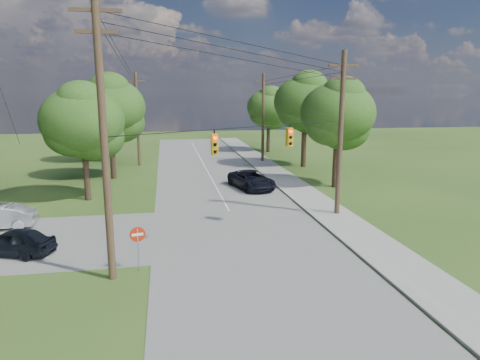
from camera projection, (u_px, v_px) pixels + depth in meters
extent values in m
plane|color=#32511B|center=(218.00, 275.00, 19.10)|extent=(140.00, 140.00, 0.00)
cube|color=gray|center=(242.00, 235.00, 24.25)|extent=(10.00, 100.00, 0.03)
cube|color=#ABA8A0|center=(353.00, 228.00, 25.38)|extent=(2.60, 100.00, 0.12)
cylinder|color=brown|center=(104.00, 142.00, 17.48)|extent=(0.32, 0.32, 12.00)
cube|color=brown|center=(95.00, 10.00, 16.44)|extent=(2.00, 0.12, 0.14)
cube|color=brown|center=(97.00, 32.00, 16.60)|extent=(1.70, 0.12, 0.14)
cylinder|color=brown|center=(340.00, 136.00, 27.25)|extent=(0.32, 0.32, 10.50)
cube|color=brown|center=(344.00, 65.00, 26.36)|extent=(2.00, 0.12, 0.14)
cube|color=brown|center=(343.00, 79.00, 26.52)|extent=(1.70, 0.12, 0.14)
cylinder|color=brown|center=(263.00, 118.00, 48.51)|extent=(0.32, 0.32, 10.00)
cube|color=brown|center=(263.00, 81.00, 47.67)|extent=(2.00, 0.12, 0.14)
cylinder|color=brown|center=(138.00, 120.00, 46.16)|extent=(0.32, 0.32, 10.00)
cube|color=brown|center=(136.00, 81.00, 45.32)|extent=(2.00, 0.12, 0.14)
cylinder|color=black|center=(248.00, 44.00, 21.40)|extent=(13.52, 7.63, 1.53)
cylinder|color=black|center=(248.00, 52.00, 21.48)|extent=(13.52, 7.63, 1.53)
cylinder|color=black|center=(248.00, 61.00, 21.56)|extent=(13.52, 7.63, 1.53)
cylinder|color=black|center=(292.00, 76.00, 37.01)|extent=(0.03, 22.00, 0.53)
cylinder|color=black|center=(125.00, 62.00, 30.88)|extent=(0.43, 29.60, 2.03)
cylinder|color=black|center=(292.00, 80.00, 37.10)|extent=(0.03, 22.00, 0.53)
cylinder|color=black|center=(125.00, 68.00, 30.96)|extent=(0.43, 29.60, 2.03)
cylinder|color=black|center=(248.00, 127.00, 22.25)|extent=(13.52, 7.63, 0.04)
cube|color=#E0AD0D|center=(215.00, 145.00, 20.93)|extent=(0.32, 0.22, 1.05)
sphere|color=#FF0C05|center=(215.00, 138.00, 20.73)|extent=(0.17, 0.17, 0.17)
cube|color=#E0AD0D|center=(214.00, 144.00, 21.16)|extent=(0.32, 0.22, 1.05)
sphere|color=#FF0C05|center=(214.00, 137.00, 21.23)|extent=(0.17, 0.17, 0.17)
cube|color=#E0AD0D|center=(290.00, 137.00, 24.20)|extent=(0.32, 0.22, 1.05)
sphere|color=#FF0C05|center=(291.00, 131.00, 23.99)|extent=(0.17, 0.17, 0.17)
cube|color=#E0AD0D|center=(289.00, 137.00, 24.43)|extent=(0.32, 0.22, 1.05)
sphere|color=#FF0C05|center=(288.00, 130.00, 24.49)|extent=(0.17, 0.17, 0.17)
cylinder|color=#422C21|center=(87.00, 179.00, 31.89)|extent=(0.45, 0.45, 3.15)
ellipsoid|color=#295118|center=(82.00, 121.00, 30.99)|extent=(6.00, 6.00, 4.92)
cylinder|color=#422C21|center=(113.00, 160.00, 39.73)|extent=(0.50, 0.50, 3.50)
ellipsoid|color=#295118|center=(110.00, 107.00, 38.74)|extent=(6.40, 6.40, 5.25)
cylinder|color=#422C21|center=(105.00, 148.00, 49.05)|extent=(0.48, 0.47, 3.32)
ellipsoid|color=#295118|center=(102.00, 107.00, 48.11)|extent=(6.00, 6.00, 4.92)
cylinder|color=#422C21|center=(335.00, 168.00, 36.22)|extent=(0.48, 0.48, 3.32)
ellipsoid|color=#295118|center=(338.00, 113.00, 35.27)|extent=(6.20, 6.20, 5.08)
cylinder|color=#422C21|center=(304.00, 150.00, 45.91)|extent=(0.52, 0.52, 3.67)
ellipsoid|color=#295118|center=(305.00, 102.00, 44.87)|extent=(6.60, 6.60, 5.41)
cylinder|color=#422C21|center=(268.00, 140.00, 57.36)|extent=(0.45, 0.45, 3.15)
ellipsoid|color=#295118|center=(269.00, 107.00, 56.47)|extent=(5.80, 5.80, 4.76)
imported|color=black|center=(14.00, 242.00, 21.22)|extent=(4.29, 2.86, 1.36)
imported|color=black|center=(251.00, 180.00, 35.74)|extent=(3.72, 5.78, 1.48)
cylinder|color=gray|center=(138.00, 250.00, 19.26)|extent=(0.06, 0.06, 2.04)
cylinder|color=#A9220B|center=(137.00, 234.00, 19.11)|extent=(0.69, 0.18, 0.70)
cube|color=white|center=(137.00, 235.00, 19.08)|extent=(0.50, 0.14, 0.12)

